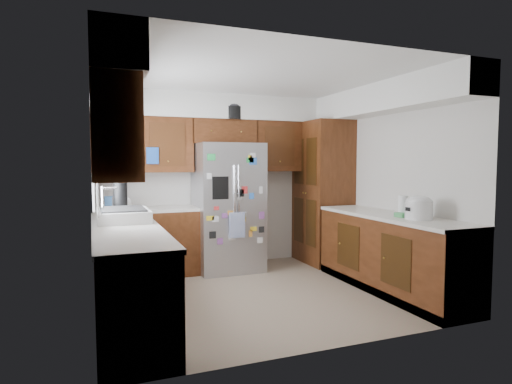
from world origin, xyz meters
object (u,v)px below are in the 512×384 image
Objects in this scene: pantry at (323,192)px; rice_cooker at (419,207)px; fridge at (228,207)px; paper_towel at (403,206)px.

pantry reaches higher than rice_cooker.
fridge reaches higher than rice_cooker.
paper_towel is at bearing -50.81° from fridge.
pantry is 1.51m from fridge.
pantry is 2.06m from rice_cooker.
rice_cooker is (1.50, -2.12, 0.15)m from fridge.
pantry is 9.04× the size of paper_towel.
pantry is at bearing 90.33° from paper_towel.
fridge is 2.39m from paper_towel.
rice_cooker is (-0.00, -2.06, -0.02)m from pantry.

